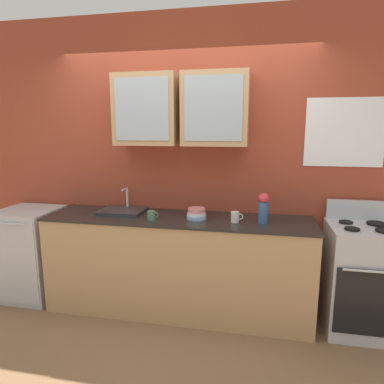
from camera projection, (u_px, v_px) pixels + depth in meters
name	position (u px, v px, depth m)	size (l,w,h in m)	color
ground_plane	(178.00, 309.00, 3.33)	(10.00, 10.00, 0.00)	brown
back_wall_unit	(185.00, 154.00, 3.36)	(4.39, 0.41, 2.85)	#993D28
counter	(178.00, 264.00, 3.24)	(2.52, 0.63, 0.94)	tan
stove_range	(360.00, 278.00, 2.92)	(0.56, 0.61, 1.12)	silver
sink_faucet	(122.00, 210.00, 3.35)	(0.43, 0.34, 0.23)	#2D2D30
bowl_stack	(197.00, 214.00, 3.10)	(0.18, 0.18, 0.10)	#8CB7E0
vase	(263.00, 208.00, 2.94)	(0.09, 0.09, 0.27)	#33598C
cup_near_sink	(152.00, 215.00, 3.07)	(0.10, 0.07, 0.08)	#4C7F59
cup_near_bowls	(235.00, 217.00, 2.99)	(0.11, 0.07, 0.09)	silver
dishwasher	(31.00, 253.00, 3.54)	(0.57, 0.62, 0.94)	silver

